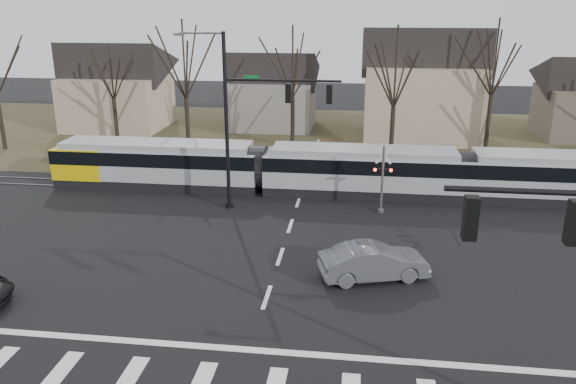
# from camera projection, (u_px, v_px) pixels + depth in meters

# --- Properties ---
(ground) EXTENTS (140.00, 140.00, 0.00)m
(ground) POSITION_uv_depth(u_px,v_px,m) (258.00, 323.00, 21.48)
(ground) COLOR black
(grass_verge) EXTENTS (140.00, 28.00, 0.01)m
(grass_verge) POSITION_uv_depth(u_px,v_px,m) (320.00, 137.00, 51.58)
(grass_verge) COLOR #38331E
(grass_verge) RESTS_ON ground
(stop_line) EXTENTS (28.00, 0.35, 0.01)m
(stop_line) POSITION_uv_depth(u_px,v_px,m) (249.00, 350.00, 19.78)
(stop_line) COLOR silver
(stop_line) RESTS_ON ground
(lane_dashes) EXTENTS (0.18, 30.00, 0.01)m
(lane_dashes) POSITION_uv_depth(u_px,v_px,m) (302.00, 192.00, 36.53)
(lane_dashes) COLOR silver
(lane_dashes) RESTS_ON ground
(rail_pair) EXTENTS (90.00, 1.52, 0.06)m
(rail_pair) POSITION_uv_depth(u_px,v_px,m) (301.00, 192.00, 36.33)
(rail_pair) COLOR #59595E
(rail_pair) RESTS_ON ground
(tram) EXTENTS (40.06, 2.97, 3.04)m
(tram) POSITION_uv_depth(u_px,v_px,m) (360.00, 169.00, 35.56)
(tram) COLOR gray
(tram) RESTS_ON ground
(sedan) EXTENTS (4.33, 5.72, 1.58)m
(sedan) POSITION_uv_depth(u_px,v_px,m) (374.00, 262.00, 24.74)
(sedan) COLOR #54555B
(sedan) RESTS_ON ground
(signal_pole_far) EXTENTS (9.28, 0.44, 10.20)m
(signal_pole_far) POSITION_uv_depth(u_px,v_px,m) (254.00, 114.00, 31.72)
(signal_pole_far) COLOR black
(signal_pole_far) RESTS_ON ground
(rail_crossing_signal) EXTENTS (1.08, 0.36, 4.00)m
(rail_crossing_signal) POSITION_uv_depth(u_px,v_px,m) (382.00, 182.00, 32.32)
(rail_crossing_signal) COLOR #59595B
(rail_crossing_signal) RESTS_ON ground
(tree_row) EXTENTS (59.20, 7.20, 10.00)m
(tree_row) POSITION_uv_depth(u_px,v_px,m) (340.00, 93.00, 44.11)
(tree_row) COLOR black
(tree_row) RESTS_ON ground
(house_a) EXTENTS (9.72, 8.64, 8.60)m
(house_a) POSITION_uv_depth(u_px,v_px,m) (116.00, 82.00, 54.44)
(house_a) COLOR tan
(house_a) RESTS_ON ground
(house_b) EXTENTS (8.64, 7.56, 7.65)m
(house_b) POSITION_uv_depth(u_px,v_px,m) (272.00, 87.00, 54.69)
(house_b) COLOR slate
(house_b) RESTS_ON ground
(house_c) EXTENTS (10.80, 8.64, 10.10)m
(house_c) POSITION_uv_depth(u_px,v_px,m) (422.00, 80.00, 49.79)
(house_c) COLOR tan
(house_c) RESTS_ON ground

